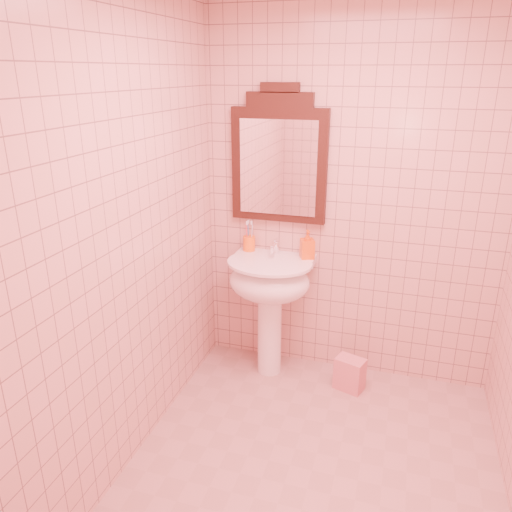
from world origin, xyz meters
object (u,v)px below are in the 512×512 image
(toothbrush_cup, at_px, (249,243))
(mirror, at_px, (279,160))
(soap_dispenser, at_px, (307,244))
(pedestal_sink, at_px, (270,289))
(towel, at_px, (350,374))

(toothbrush_cup, bearing_deg, mirror, 10.19)
(soap_dispenser, bearing_deg, mirror, 141.10)
(pedestal_sink, bearing_deg, soap_dispenser, 31.67)
(towel, bearing_deg, pedestal_sink, 175.59)
(mirror, height_order, soap_dispenser, mirror)
(mirror, relative_size, towel, 3.89)
(mirror, distance_m, toothbrush_cup, 0.63)
(pedestal_sink, xyz_separation_m, toothbrush_cup, (-0.20, 0.17, 0.26))
(soap_dispenser, bearing_deg, toothbrush_cup, 152.93)
(pedestal_sink, distance_m, towel, 0.80)
(soap_dispenser, distance_m, towel, 0.94)
(pedestal_sink, relative_size, toothbrush_cup, 4.37)
(mirror, bearing_deg, soap_dispenser, -15.31)
(mirror, distance_m, towel, 1.54)
(toothbrush_cup, bearing_deg, soap_dispenser, -3.47)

